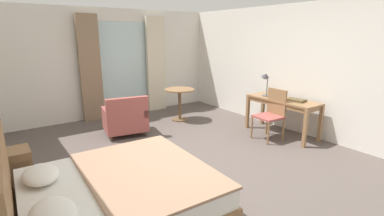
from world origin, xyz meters
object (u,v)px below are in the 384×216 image
object	(u,v)px
desk_chair	(272,112)
armchair_by_window	(126,119)
closed_book	(296,100)
bed	(113,197)
writing_desk	(283,103)
nightstand	(10,171)
desk_lamp	(266,79)
round_cafe_table	(180,97)

from	to	relation	value
desk_chair	armchair_by_window	world-z (taller)	desk_chair
closed_book	armchair_by_window	distance (m)	3.29
bed	writing_desk	world-z (taller)	bed
bed	armchair_by_window	distance (m)	2.73
nightstand	desk_lamp	size ratio (longest dim) A/B	1.10
writing_desk	nightstand	bearing A→B (deg)	172.55
armchair_by_window	round_cafe_table	bearing A→B (deg)	9.80
bed	desk_lamp	xyz separation A→B (m)	(3.73, 1.19, 0.78)
armchair_by_window	round_cafe_table	xyz separation A→B (m)	(1.43, 0.25, 0.22)
closed_book	nightstand	bearing A→B (deg)	160.46
round_cafe_table	closed_book	bearing A→B (deg)	-63.25
desk_lamp	closed_book	size ratio (longest dim) A/B	1.47
desk_chair	round_cafe_table	bearing A→B (deg)	110.44
writing_desk	desk_lamp	bearing A→B (deg)	88.24
writing_desk	desk_chair	world-z (taller)	desk_chair
writing_desk	armchair_by_window	xyz separation A→B (m)	(-2.55, 1.75, -0.31)
writing_desk	closed_book	distance (m)	0.29
nightstand	round_cafe_table	bearing A→B (deg)	22.02
nightstand	armchair_by_window	size ratio (longest dim) A/B	0.60
nightstand	desk_lamp	world-z (taller)	desk_lamp
desk_lamp	writing_desk	bearing A→B (deg)	-91.76
writing_desk	closed_book	world-z (taller)	closed_book
desk_chair	desk_lamp	size ratio (longest dim) A/B	1.94
writing_desk	closed_book	xyz separation A→B (m)	(0.03, -0.27, 0.11)
writing_desk	round_cafe_table	distance (m)	2.28
desk_chair	round_cafe_table	size ratio (longest dim) A/B	1.29
bed	round_cafe_table	distance (m)	3.77
writing_desk	round_cafe_table	world-z (taller)	round_cafe_table
desk_chair	writing_desk	bearing A→B (deg)	6.01
nightstand	writing_desk	xyz separation A→B (m)	(4.56, -0.60, 0.37)
bed	desk_lamp	world-z (taller)	desk_lamp
desk_chair	armchair_by_window	bearing A→B (deg)	140.81
armchair_by_window	round_cafe_table	size ratio (longest dim) A/B	1.22
nightstand	writing_desk	bearing A→B (deg)	-7.45
desk_lamp	armchair_by_window	distance (m)	2.95
writing_desk	armchair_by_window	world-z (taller)	armchair_by_window
writing_desk	armchair_by_window	distance (m)	3.10
bed	closed_book	bearing A→B (deg)	6.90
desk_chair	desk_lamp	xyz separation A→B (m)	(0.37, 0.51, 0.52)
bed	nightstand	world-z (taller)	bed
desk_lamp	closed_book	bearing A→B (deg)	-89.08
armchair_by_window	nightstand	bearing A→B (deg)	-150.38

